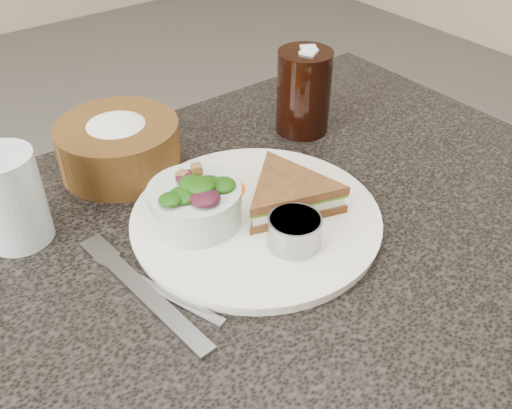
{
  "coord_description": "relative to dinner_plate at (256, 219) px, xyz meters",
  "views": [
    {
      "loc": [
        -0.32,
        -0.41,
        1.21
      ],
      "look_at": [
        0.02,
        0.03,
        0.78
      ],
      "focal_mm": 40.0,
      "sensor_mm": 36.0,
      "label": 1
    }
  ],
  "objects": [
    {
      "name": "orange_wedge",
      "position": [
        -0.0,
        0.07,
        0.02
      ],
      "size": [
        0.08,
        0.08,
        0.03
      ],
      "primitive_type": "cone",
      "rotation": [
        0.0,
        0.0,
        0.37
      ],
      "color": "#FD6406",
      "rests_on": "dinner_plate"
    },
    {
      "name": "sandwich",
      "position": [
        0.04,
        -0.01,
        0.03
      ],
      "size": [
        0.19,
        0.19,
        0.04
      ],
      "primitive_type": null,
      "rotation": [
        0.0,
        0.0,
        -0.3
      ],
      "color": "brown",
      "rests_on": "dinner_plate"
    },
    {
      "name": "dinner_plate",
      "position": [
        0.0,
        0.0,
        0.0
      ],
      "size": [
        0.31,
        0.31,
        0.01
      ],
      "primitive_type": "cylinder",
      "color": "silver",
      "rests_on": "dining_table"
    },
    {
      "name": "fork",
      "position": [
        -0.17,
        -0.03,
        -0.0
      ],
      "size": [
        0.04,
        0.21,
        0.01
      ],
      "primitive_type": "cube",
      "rotation": [
        0.0,
        0.0,
        0.09
      ],
      "color": "gray",
      "rests_on": "dining_table"
    },
    {
      "name": "dressing_ramekin",
      "position": [
        0.0,
        -0.07,
        0.03
      ],
      "size": [
        0.08,
        0.08,
        0.04
      ],
      "primitive_type": "cylinder",
      "rotation": [
        0.0,
        0.0,
        -0.27
      ],
      "color": "#909299",
      "rests_on": "dinner_plate"
    },
    {
      "name": "water_glass",
      "position": [
        -0.24,
        0.15,
        0.05
      ],
      "size": [
        0.1,
        0.1,
        0.12
      ],
      "primitive_type": "cylinder",
      "rotation": [
        0.0,
        0.0,
        -0.43
      ],
      "color": "silver",
      "rests_on": "dining_table"
    },
    {
      "name": "cola_glass",
      "position": [
        0.2,
        0.15,
        0.06
      ],
      "size": [
        0.11,
        0.11,
        0.14
      ],
      "primitive_type": null,
      "rotation": [
        0.0,
        0.0,
        -0.37
      ],
      "color": "black",
      "rests_on": "dining_table"
    },
    {
      "name": "bread_basket",
      "position": [
        -0.08,
        0.22,
        0.04
      ],
      "size": [
        0.18,
        0.18,
        0.1
      ],
      "primitive_type": null,
      "rotation": [
        0.0,
        0.0,
        -0.09
      ],
      "color": "#573D18",
      "rests_on": "dining_table"
    },
    {
      "name": "salad_bowl",
      "position": [
        -0.06,
        0.04,
        0.04
      ],
      "size": [
        0.14,
        0.14,
        0.07
      ],
      "primitive_type": null,
      "rotation": [
        0.0,
        0.0,
        0.26
      ],
      "color": "#ADC1B8",
      "rests_on": "dinner_plate"
    },
    {
      "name": "knife",
      "position": [
        -0.16,
        -0.03,
        -0.0
      ],
      "size": [
        0.07,
        0.18,
        0.0
      ],
      "primitive_type": "cube",
      "rotation": [
        0.0,
        0.0,
        0.34
      ],
      "color": "#93959A",
      "rests_on": "dining_table"
    }
  ]
}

